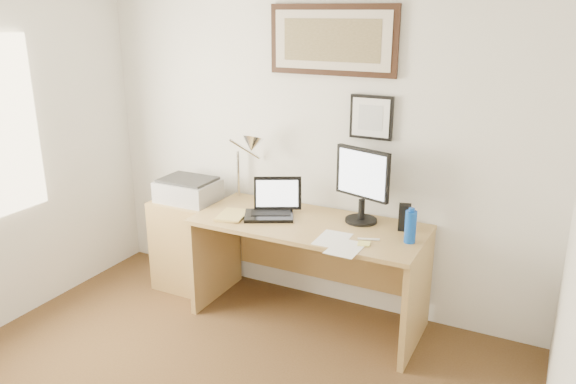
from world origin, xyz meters
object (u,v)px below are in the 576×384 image
Objects in this scene: book at (220,214)px; lcd_monitor at (362,182)px; laptop at (272,207)px; printer at (188,190)px; water_bottle at (410,227)px; side_cabinet at (189,244)px; desk at (313,250)px.

book is 0.49× the size of lcd_monitor.
book is at bearing -160.69° from lcd_monitor.
laptop is at bearing 27.56° from book.
lcd_monitor is at bearing 4.77° from printer.
printer is at bearing 177.30° from water_bottle.
desk reaches higher than side_cabinet.
lcd_monitor is at bearing 14.46° from laptop.
desk is 3.64× the size of printer.
side_cabinet is 1.66× the size of printer.
side_cabinet is at bearing -178.11° from desk.
water_bottle is at bearing -2.35° from side_cabinet.
lcd_monitor is at bearing 5.15° from side_cabinet.
water_bottle is 0.79m from desk.
side_cabinet is 3.51× the size of water_bottle.
printer is at bearing 176.80° from laptop.
laptop reaches higher than book.
lcd_monitor reaches higher than side_cabinet.
book is at bearing -159.05° from desk.
water_bottle reaches higher than side_cabinet.
water_bottle is at bearing 5.61° from book.
water_bottle reaches higher than book.
book is 1.03m from lcd_monitor.
water_bottle is at bearing -8.67° from desk.
lcd_monitor reaches higher than printer.
side_cabinet is 0.89m from laptop.
side_cabinet is at bearing 155.40° from book.
printer is (-1.06, -0.02, 0.30)m from desk.
lcd_monitor is 1.39m from printer.
lcd_monitor is (0.61, 0.16, 0.23)m from laptop.
desk is 0.42m from laptop.
printer is (-1.37, -0.11, -0.22)m from lcd_monitor.
laptop is at bearing 177.69° from water_bottle.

